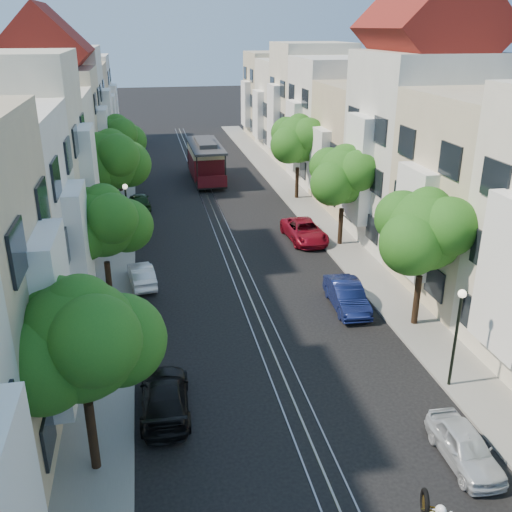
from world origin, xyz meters
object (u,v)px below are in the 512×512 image
tree_w_a (82,343)px  parked_car_w_mid (142,275)px  parked_car_e_mid (347,296)px  cable_car (206,159)px  tree_e_c (344,177)px  tree_e_d (299,140)px  parked_car_e_near (465,446)px  parked_car_w_near (165,397)px  parked_car_e_far (304,231)px  tree_w_d (117,139)px  tree_w_c (111,162)px  tree_e_b (426,232)px  lamp_east (458,324)px  tree_w_b (104,224)px  parked_car_w_far (140,201)px  lamp_west (127,206)px

tree_w_a → parked_car_w_mid: 14.91m
parked_car_e_mid → cable_car: bearing=101.5°
tree_e_c → tree_e_d: 11.00m
parked_car_e_near → parked_car_w_near: (-9.52, 4.55, 0.05)m
parked_car_e_far → parked_car_w_near: 19.46m
tree_w_d → parked_car_w_near: 31.69m
cable_car → parked_car_e_near: bearing=-84.6°
cable_car → tree_w_c: bearing=-120.1°
tree_e_b → tree_e_d: size_ratio=0.98×
tree_w_c → tree_w_d: tree_w_c is taller
tree_e_c → parked_car_w_mid: size_ratio=1.84×
parked_car_e_mid → lamp_east: bearing=-74.0°
tree_w_b → parked_car_e_far: (12.29, 7.33, -3.73)m
tree_w_b → parked_car_e_mid: size_ratio=1.50×
tree_w_a → tree_w_b: bearing=90.0°
parked_car_e_near → cable_car: bearing=97.4°
tree_e_b → parked_car_e_far: (-2.11, 12.33, -4.06)m
parked_car_e_near → parked_car_w_far: 32.34m
tree_e_b → tree_e_d: 22.00m
tree_w_b → lamp_east: bearing=-36.6°
lamp_west → parked_car_w_far: 9.03m
parked_car_w_mid → parked_car_w_far: bearing=-97.5°
parked_car_e_near → tree_w_c: bearing=116.5°
parked_car_e_near → parked_car_w_far: bearing=109.7°
tree_e_d → tree_w_b: tree_e_d is taller
tree_w_d → parked_car_w_near: bearing=-85.8°
tree_e_c → parked_car_e_near: bearing=-97.4°
tree_e_c → tree_w_a: tree_w_a is taller
tree_e_d → tree_w_a: 32.38m
parked_car_w_near → parked_car_e_near: bearing=156.3°
tree_e_c → parked_car_w_mid: 13.99m
lamp_west → parked_car_e_mid: 15.39m
tree_e_b → parked_car_w_near: tree_e_b is taller
lamp_east → parked_car_e_near: 4.82m
parked_car_w_near → parked_car_w_far: 26.12m
parked_car_e_near → parked_car_e_mid: bearing=91.5°
tree_w_b → tree_w_d: (0.00, 22.00, 0.20)m
cable_car → parked_car_e_mid: (4.10, -27.18, -1.34)m
parked_car_e_far → tree_w_b: bearing=-152.2°
tree_e_b → lamp_west: (-13.56, 13.02, -1.89)m
parked_car_w_far → tree_w_d: bearing=-79.0°
tree_w_a → parked_car_w_near: bearing=49.1°
parked_car_e_far → tree_w_d: bearing=127.0°
parked_car_w_mid → parked_car_e_far: bearing=-162.2°
tree_w_b → parked_car_e_mid: bearing=-12.6°
lamp_west → parked_car_w_near: bearing=-85.2°
tree_e_c → tree_w_d: (-14.40, 16.00, 0.00)m
tree_e_c → tree_w_b: tree_e_c is taller
lamp_west → cable_car: (6.80, 16.53, -0.82)m
parked_car_e_near → parked_car_e_far: size_ratio=0.73×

